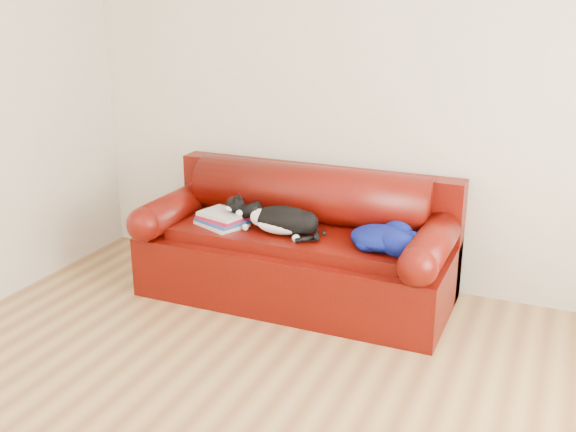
% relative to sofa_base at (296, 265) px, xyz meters
% --- Properties ---
extents(ground, '(4.50, 4.50, 0.00)m').
position_rel_sofa_base_xyz_m(ground, '(0.40, -1.49, -0.24)').
color(ground, brown).
rests_on(ground, ground).
extents(room_shell, '(4.52, 4.02, 2.61)m').
position_rel_sofa_base_xyz_m(room_shell, '(0.52, -1.48, 1.43)').
color(room_shell, beige).
rests_on(room_shell, ground).
extents(sofa_base, '(2.10, 0.90, 0.50)m').
position_rel_sofa_base_xyz_m(sofa_base, '(0.00, 0.00, 0.00)').
color(sofa_base, '#380202').
rests_on(sofa_base, ground).
extents(sofa_back, '(2.10, 1.01, 0.88)m').
position_rel_sofa_base_xyz_m(sofa_back, '(-0.00, 0.24, 0.30)').
color(sofa_back, '#380202').
rests_on(sofa_back, ground).
extents(book_stack, '(0.39, 0.36, 0.10)m').
position_rel_sofa_base_xyz_m(book_stack, '(-0.49, -0.14, 0.31)').
color(book_stack, beige).
rests_on(book_stack, sofa_base).
extents(cat, '(0.64, 0.26, 0.23)m').
position_rel_sofa_base_xyz_m(cat, '(-0.04, -0.12, 0.35)').
color(cat, black).
rests_on(cat, sofa_base).
extents(blanket, '(0.51, 0.49, 0.15)m').
position_rel_sofa_base_xyz_m(blanket, '(0.64, -0.10, 0.33)').
color(blanket, '#09024A').
rests_on(blanket, sofa_base).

